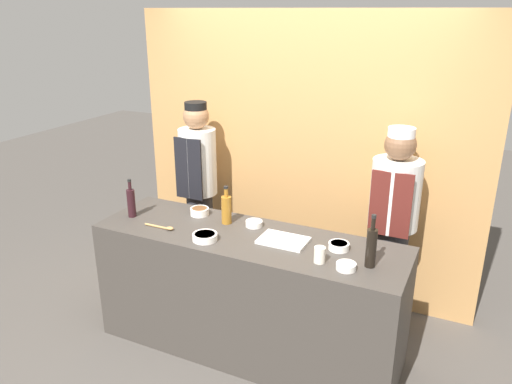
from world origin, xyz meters
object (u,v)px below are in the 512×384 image
Objects in this scene: chef_right at (392,225)px; sauce_bowl_green at (254,223)px; cutting_board at (283,240)px; cup_cream at (320,255)px; sauce_bowl_purple at (339,246)px; chef_left at (199,186)px; sauce_bowl_orange at (205,236)px; bottle_amber at (226,209)px; sauce_bowl_white at (346,266)px; bottle_wine at (131,202)px; sauce_bowl_brown at (200,211)px; wooden_spoon at (163,227)px; bottle_soy at (371,247)px.

sauce_bowl_green is at bearing -147.46° from chef_right.
cutting_board is 3.17× the size of cup_cream.
chef_left reaches higher than sauce_bowl_purple.
bottle_amber is at bearing 90.77° from sauce_bowl_orange.
sauce_bowl_green is 1.20× the size of cup_cream.
chef_right is (0.10, 0.90, -0.07)m from sauce_bowl_white.
cup_cream is 1.67m from chef_left.
sauce_bowl_orange is 0.57× the size of bottle_wine.
sauce_bowl_green is (0.47, -0.01, -0.01)m from sauce_bowl_brown.
sauce_bowl_orange is 0.98m from sauce_bowl_white.
wooden_spoon is (-1.23, -0.23, -0.01)m from sauce_bowl_purple.
bottle_amber is at bearing -170.14° from sauce_bowl_green.
sauce_bowl_purple is 1.58m from bottle_wine.
chef_left reaches higher than cutting_board.
sauce_bowl_brown reaches higher than sauce_bowl_white.
chef_right is (1.79, 0.79, -0.16)m from bottle_wine.
chef_left is at bearing 122.32° from sauce_bowl_brown.
chef_left is (-0.35, 0.55, -0.03)m from sauce_bowl_brown.
sauce_bowl_green reaches higher than wooden_spoon.
sauce_bowl_green is at bearing 29.47° from wooden_spoon.
bottle_amber is at bearing -10.35° from sauce_bowl_brown.
wooden_spoon is (-0.37, 0.03, -0.01)m from sauce_bowl_orange.
sauce_bowl_white is 0.27m from sauce_bowl_purple.
bottle_amber is (-0.98, 0.30, 0.09)m from sauce_bowl_white.
sauce_bowl_purple is at bearing 116.09° from sauce_bowl_white.
wooden_spoon is at bearing -176.64° from bottle_soy.
sauce_bowl_brown is 1.12m from cup_cream.
sauce_bowl_green is 1.00× the size of sauce_bowl_white.
chef_right is at bearing 83.39° from sauce_bowl_white.
bottle_wine is (-0.71, 0.12, 0.09)m from sauce_bowl_orange.
bottle_soy is (1.10, -0.20, 0.02)m from bottle_amber.
sauce_bowl_brown is 0.48× the size of bottle_wine.
cutting_board is 0.88m from wooden_spoon.
sauce_bowl_brown is 0.49× the size of bottle_amber.
bottle_soy is (0.61, -0.09, 0.12)m from cutting_board.
bottle_wine is at bearing -174.99° from sauce_bowl_purple.
sauce_bowl_brown is at bearing 28.96° from bottle_wine.
chef_left is 1.69m from chef_right.
sauce_bowl_green is 0.40m from sauce_bowl_orange.
sauce_bowl_white is 0.41× the size of bottle_wine.
bottle_wine is at bearing 176.56° from sauce_bowl_white.
cutting_board is 0.95× the size of bottle_soy.
bottle_soy is (0.90, -0.24, 0.11)m from sauce_bowl_green.
chef_left is (-0.24, 0.88, -0.01)m from wooden_spoon.
bottle_wine is at bearing -165.60° from sauce_bowl_green.
bottle_wine reaches higher than wooden_spoon.
sauce_bowl_white is at bearing -29.41° from chef_left.
sauce_bowl_orange is at bearing -177.64° from cup_cream.
cup_cream is (0.80, 0.03, 0.03)m from sauce_bowl_orange.
bottle_soy is 0.20× the size of chef_left.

